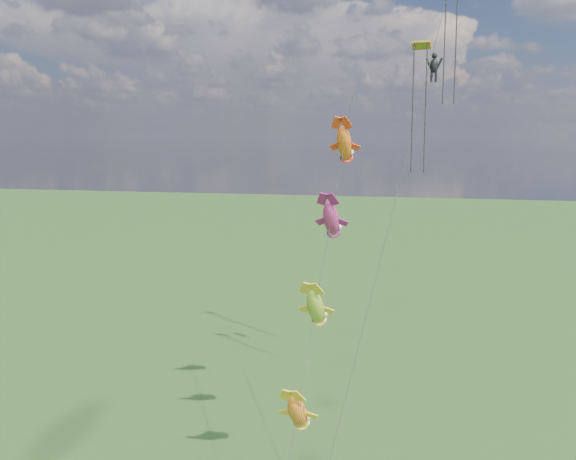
# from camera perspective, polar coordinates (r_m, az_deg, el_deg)

# --- Properties ---
(fish_windsock_rig) EXTENTS (1.22, 15.96, 18.49)m
(fish_windsock_rig) POSITION_cam_1_polar(r_m,az_deg,el_deg) (28.49, 3.17, -2.93)
(fish_windsock_rig) COLOR brown
(fish_windsock_rig) RESTS_ON ground
(parafoil_rig) EXTENTS (5.65, 16.94, 27.64)m
(parafoil_rig) POSITION_cam_1_polar(r_m,az_deg,el_deg) (37.78, 12.77, 14.51)
(parafoil_rig) COLOR brown
(parafoil_rig) RESTS_ON ground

